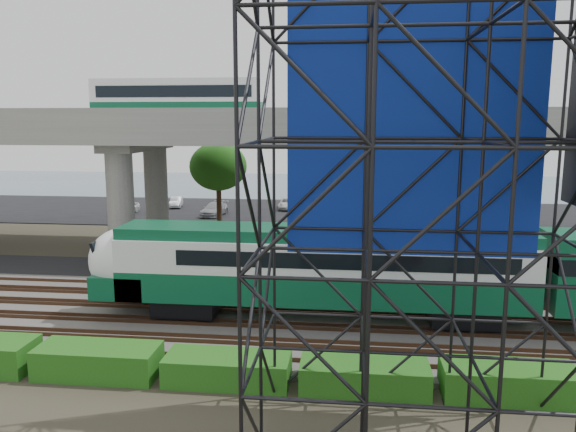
# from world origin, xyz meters

# --- Properties ---
(ground) EXTENTS (140.00, 140.00, 0.00)m
(ground) POSITION_xyz_m (0.00, 0.00, 0.00)
(ground) COLOR #474233
(ground) RESTS_ON ground
(ballast_bed) EXTENTS (90.00, 12.00, 0.20)m
(ballast_bed) POSITION_xyz_m (0.00, 2.00, 0.10)
(ballast_bed) COLOR slate
(ballast_bed) RESTS_ON ground
(service_road) EXTENTS (90.00, 5.00, 0.08)m
(service_road) POSITION_xyz_m (0.00, 10.50, 0.04)
(service_road) COLOR black
(service_road) RESTS_ON ground
(parking_lot) EXTENTS (90.00, 18.00, 0.08)m
(parking_lot) POSITION_xyz_m (0.00, 34.00, 0.04)
(parking_lot) COLOR black
(parking_lot) RESTS_ON ground
(harbor_water) EXTENTS (140.00, 40.00, 0.03)m
(harbor_water) POSITION_xyz_m (0.00, 56.00, 0.01)
(harbor_water) COLOR #40556A
(harbor_water) RESTS_ON ground
(rail_tracks) EXTENTS (90.00, 9.52, 0.16)m
(rail_tracks) POSITION_xyz_m (0.00, 2.00, 0.28)
(rail_tracks) COLOR #472D1E
(rail_tracks) RESTS_ON ballast_bed
(commuter_train) EXTENTS (29.30, 3.06, 4.30)m
(commuter_train) POSITION_xyz_m (6.24, 2.00, 2.88)
(commuter_train) COLOR black
(commuter_train) RESTS_ON rail_tracks
(overpass) EXTENTS (80.00, 12.00, 12.40)m
(overpass) POSITION_xyz_m (-0.50, 16.00, 8.21)
(overpass) COLOR #9E9B93
(overpass) RESTS_ON ground
(scaffold_tower) EXTENTS (9.36, 6.36, 15.00)m
(scaffold_tower) POSITION_xyz_m (7.36, -7.98, 7.47)
(scaffold_tower) COLOR black
(scaffold_tower) RESTS_ON ground
(hedge_strip) EXTENTS (34.60, 1.80, 1.20)m
(hedge_strip) POSITION_xyz_m (1.01, -4.30, 0.56)
(hedge_strip) COLOR #185613
(hedge_strip) RESTS_ON ground
(trees) EXTENTS (40.94, 16.94, 7.69)m
(trees) POSITION_xyz_m (-4.67, 16.17, 5.57)
(trees) COLOR #382314
(trees) RESTS_ON ground
(suv) EXTENTS (5.84, 3.07, 1.57)m
(suv) POSITION_xyz_m (-7.85, 10.39, 0.86)
(suv) COLOR black
(suv) RESTS_ON service_road
(parked_cars) EXTENTS (37.80, 9.82, 1.30)m
(parked_cars) POSITION_xyz_m (1.21, 33.54, 0.69)
(parked_cars) COLOR silver
(parked_cars) RESTS_ON parking_lot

